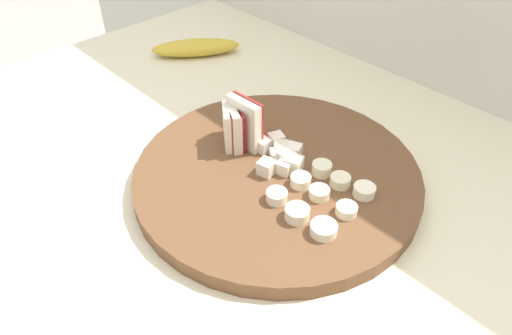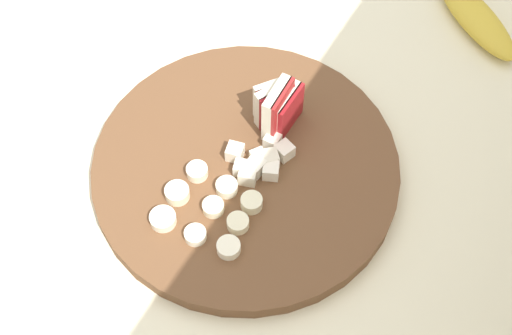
{
  "view_description": "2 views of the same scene",
  "coord_description": "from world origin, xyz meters",
  "px_view_note": "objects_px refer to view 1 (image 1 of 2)",
  "views": [
    {
      "loc": [
        0.25,
        -0.23,
        1.25
      ],
      "look_at": [
        -0.07,
        0.07,
        0.9
      ],
      "focal_mm": 32.88,
      "sensor_mm": 36.0,
      "label": 1
    },
    {
      "loc": [
        0.32,
        0.32,
        1.59
      ],
      "look_at": [
        -0.04,
        0.12,
        0.92
      ],
      "focal_mm": 51.8,
      "sensor_mm": 36.0,
      "label": 2
    }
  ],
  "objects_px": {
    "banana_slice_rows": "(320,196)",
    "banana_peel": "(196,48)",
    "cutting_board": "(277,175)",
    "apple_wedge_fan": "(240,125)",
    "apple_dice_pile": "(281,155)"
  },
  "relations": [
    {
      "from": "banana_slice_rows",
      "to": "banana_peel",
      "type": "distance_m",
      "value": 0.44
    },
    {
      "from": "cutting_board",
      "to": "banana_peel",
      "type": "distance_m",
      "value": 0.38
    },
    {
      "from": "apple_wedge_fan",
      "to": "banana_peel",
      "type": "height_order",
      "value": "apple_wedge_fan"
    },
    {
      "from": "banana_peel",
      "to": "apple_wedge_fan",
      "type": "bearing_deg",
      "value": -26.69
    },
    {
      "from": "banana_slice_rows",
      "to": "apple_wedge_fan",
      "type": "bearing_deg",
      "value": 177.17
    },
    {
      "from": "cutting_board",
      "to": "apple_wedge_fan",
      "type": "bearing_deg",
      "value": 177.7
    },
    {
      "from": "apple_wedge_fan",
      "to": "apple_dice_pile",
      "type": "bearing_deg",
      "value": 9.89
    },
    {
      "from": "apple_wedge_fan",
      "to": "apple_dice_pile",
      "type": "height_order",
      "value": "apple_wedge_fan"
    },
    {
      "from": "apple_dice_pile",
      "to": "banana_slice_rows",
      "type": "relative_size",
      "value": 0.68
    },
    {
      "from": "cutting_board",
      "to": "apple_wedge_fan",
      "type": "relative_size",
      "value": 5.22
    },
    {
      "from": "cutting_board",
      "to": "apple_dice_pile",
      "type": "relative_size",
      "value": 4.7
    },
    {
      "from": "cutting_board",
      "to": "banana_slice_rows",
      "type": "relative_size",
      "value": 3.21
    },
    {
      "from": "cutting_board",
      "to": "banana_slice_rows",
      "type": "distance_m",
      "value": 0.07
    },
    {
      "from": "apple_dice_pile",
      "to": "banana_slice_rows",
      "type": "height_order",
      "value": "apple_dice_pile"
    },
    {
      "from": "apple_dice_pile",
      "to": "cutting_board",
      "type": "bearing_deg",
      "value": -62.64
    }
  ]
}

